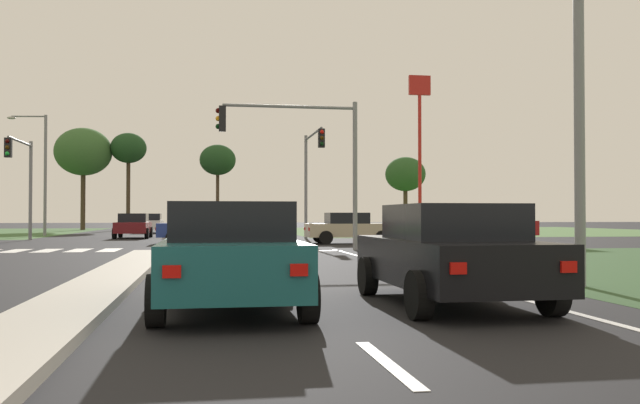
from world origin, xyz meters
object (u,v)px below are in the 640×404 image
traffic_signal_near_right (305,146)px  car_teal_second (230,255)px  car_red_seventh (493,226)px  car_blue_near (201,228)px  fastfood_pole_sign (420,119)px  traffic_signal_far_right (311,164)px  street_lamp_third (41,167)px  car_white_sixth (151,223)px  treeline_third (83,152)px  treeline_fourth (128,149)px  treeline_fifth (218,161)px  traffic_signal_far_left (22,170)px  car_beige_eighth (349,228)px  car_black_fifth (450,253)px  car_maroon_third (133,225)px  treeline_sixth (405,175)px  pedestrian_at_median (179,217)px  street_lamp_near (569,30)px

traffic_signal_near_right → car_teal_second: bearing=-102.0°
car_teal_second → car_red_seventh: bearing=58.6°
car_blue_near → fastfood_pole_sign: (17.46, 20.07, 8.50)m
traffic_signal_far_right → street_lamp_third: size_ratio=0.74×
car_white_sixth → treeline_third: treeline_third is taller
traffic_signal_far_right → treeline_fourth: bearing=114.1°
treeline_third → treeline_fifth: (12.49, -1.78, -0.77)m
car_teal_second → car_red_seventh: (14.47, 23.68, 0.03)m
traffic_signal_far_right → treeline_third: 34.12m
traffic_signal_far_left → car_white_sixth: bearing=72.8°
car_red_seventh → treeline_fifth: bearing=-156.1°
car_beige_eighth → fastfood_pole_sign: fastfood_pole_sign is taller
car_beige_eighth → car_black_fifth: bearing=-8.2°
car_beige_eighth → traffic_signal_far_right: (-1.06, 5.05, 3.44)m
fastfood_pole_sign → treeline_fourth: 27.88m
car_teal_second → car_maroon_third: bearing=98.3°
car_blue_near → car_black_fifth: car_black_fifth is taller
treeline_fourth → car_maroon_third: bearing=-83.0°
car_teal_second → treeline_sixth: bearing=70.9°
car_beige_eighth → treeline_sixth: 37.42m
traffic_signal_near_right → treeline_fourth: bearing=105.3°
fastfood_pole_sign → treeline_fourth: bearing=152.0°
car_beige_eighth → traffic_signal_far_right: size_ratio=0.70×
street_lamp_third → traffic_signal_far_right: bearing=-33.3°
pedestrian_at_median → treeline_fourth: 27.00m
traffic_signal_far_right → street_lamp_near: street_lamp_near is taller
car_red_seventh → street_lamp_third: size_ratio=0.53×
street_lamp_near → treeline_third: bearing=108.7°
car_red_seventh → traffic_signal_far_right: 10.32m
car_black_fifth → treeline_sixth: 59.28m
car_black_fifth → car_teal_second: bearing=-178.9°
car_beige_eighth → treeline_fourth: (-14.12, 34.31, 6.90)m
traffic_signal_near_right → pedestrian_at_median: 15.98m
fastfood_pole_sign → treeline_third: fastfood_pole_sign is taller
traffic_signal_far_left → car_blue_near: bearing=-24.7°
car_blue_near → car_maroon_third: 9.50m
car_red_seventh → treeline_sixth: treeline_sixth is taller
car_teal_second → treeline_fifth: bearing=89.3°
fastfood_pole_sign → treeline_sixth: size_ratio=1.75×
car_blue_near → car_red_seventh: size_ratio=0.99×
car_beige_eighth → traffic_signal_far_left: size_ratio=0.78×
treeline_sixth → treeline_third: bearing=-179.5°
traffic_signal_far_right → fastfood_pole_sign: bearing=54.6°
treeline_third → treeline_fifth: bearing=-8.1°
street_lamp_near → treeline_fifth: 52.84m
car_blue_near → treeline_fourth: (-7.11, 33.16, 6.89)m
fastfood_pole_sign → treeline_fourth: (-24.56, 13.09, -1.61)m
car_maroon_third → pedestrian_at_median: pedestrian_at_median is taller
car_black_fifth → fastfood_pole_sign: fastfood_pole_sign is taller
car_maroon_third → treeline_fifth: treeline_fifth is taller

